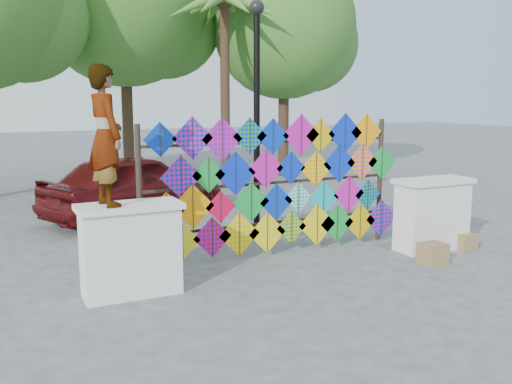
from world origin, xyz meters
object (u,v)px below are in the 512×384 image
sedan (136,185)px  lamppost (257,97)px  vendor_woman (106,136)px  kite_rack (280,185)px

sedan → lamppost: bearing=-174.1°
vendor_woman → lamppost: (3.27, 2.20, 0.49)m
sedan → kite_rack: bearing=175.3°
kite_rack → lamppost: 1.96m
sedan → vendor_woman: bearing=137.9°
kite_rack → vendor_woman: bearing=-163.4°
lamppost → sedan: bearing=120.2°
kite_rack → sedan: size_ratio=1.14×
vendor_woman → sedan: (1.62, 5.04, -1.47)m
kite_rack → sedan: 4.39m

